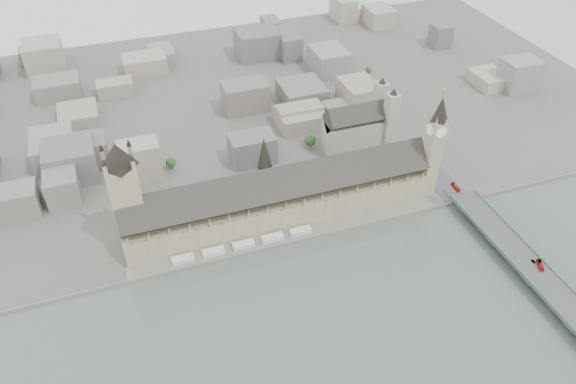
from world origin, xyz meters
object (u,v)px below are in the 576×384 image
object	(u,v)px
car_silver	(533,261)
red_bus_north	(455,187)
victoria_tower	(125,193)
palace_of_westminster	(279,197)
red_bus_south	(540,265)
westminster_bridge	(512,252)
westminster_abbey	(360,128)
elizabeth_tower	(435,140)

from	to	relation	value
car_silver	red_bus_north	bearing A→B (deg)	90.76
victoria_tower	red_bus_north	xyz separation A→B (m)	(281.00, -32.76, -43.23)
palace_of_westminster	red_bus_south	world-z (taller)	palace_of_westminster
victoria_tower	westminster_bridge	xyz separation A→B (m)	(284.00, -113.50, -50.08)
victoria_tower	westminster_bridge	distance (m)	309.91
westminster_abbey	red_bus_south	world-z (taller)	westminster_abbey
palace_of_westminster	red_bus_south	size ratio (longest dim) A/B	22.27
palace_of_westminster	westminster_abbey	xyz separation A→B (m)	(110.92, 75.30, 2.38)
red_bus_south	elizabeth_tower	bearing A→B (deg)	128.24
elizabeth_tower	westminster_abbey	size ratio (longest dim) A/B	1.58
westminster_bridge	red_bus_north	xyz separation A→B (m)	(-3.00, 80.74, 6.85)
victoria_tower	red_bus_north	world-z (taller)	victoria_tower
elizabeth_tower	westminster_bridge	distance (m)	111.81
elizabeth_tower	red_bus_north	distance (m)	52.78
palace_of_westminster	red_bus_north	bearing A→B (deg)	-9.45
elizabeth_tower	victoria_tower	distance (m)	260.64
victoria_tower	westminster_abbey	world-z (taller)	victoria_tower
palace_of_westminster	elizabeth_tower	world-z (taller)	elizabeth_tower
elizabeth_tower	red_bus_south	xyz separation A→B (m)	(29.16, -119.91, -46.18)
westminster_abbey	palace_of_westminster	bearing A→B (deg)	-145.83
palace_of_westminster	westminster_bridge	distance (m)	195.05
victoria_tower	car_silver	world-z (taller)	victoria_tower
westminster_abbey	car_silver	distance (m)	209.03
westminster_abbey	red_bus_south	size ratio (longest dim) A/B	5.71
red_bus_north	westminster_abbey	bearing A→B (deg)	119.45
red_bus_south	car_silver	size ratio (longest dim) A/B	3.08
palace_of_westminster	red_bus_south	distance (m)	213.02
victoria_tower	westminster_abbey	size ratio (longest dim) A/B	1.47
red_bus_north	car_silver	bearing A→B (deg)	-82.04
victoria_tower	red_bus_south	size ratio (longest dim) A/B	8.40
victoria_tower	red_bus_south	xyz separation A→B (m)	(289.16, -137.91, -43.30)
elizabeth_tower	red_bus_south	bearing A→B (deg)	-76.33
westminster_bridge	red_bus_north	bearing A→B (deg)	92.13
red_bus_south	car_silver	xyz separation A→B (m)	(-1.57, 5.65, -1.02)
palace_of_westminster	westminster_abbey	size ratio (longest dim) A/B	3.90
palace_of_westminster	car_silver	xyz separation A→B (m)	(165.59, -125.96, -11.82)
red_bus_south	westminster_bridge	bearing A→B (deg)	126.51
victoria_tower	car_silver	size ratio (longest dim) A/B	25.90
westminster_bridge	red_bus_north	size ratio (longest dim) A/B	26.31
westminster_abbey	red_bus_north	distance (m)	113.31
palace_of_westminster	red_bus_south	bearing A→B (deg)	-38.21
palace_of_westminster	red_bus_north	size ratio (longest dim) A/B	21.45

